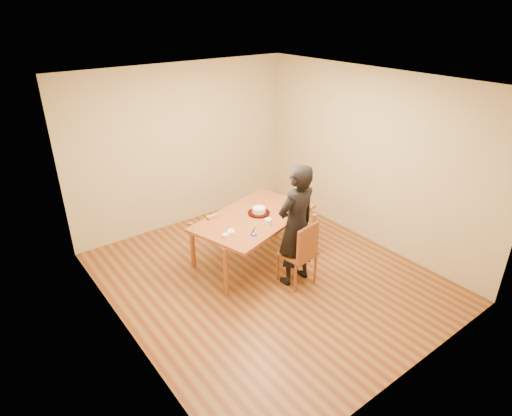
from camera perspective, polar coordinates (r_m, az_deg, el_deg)
room_shell at (r=5.75m, az=-0.51°, el=3.54°), size 4.00×4.50×2.70m
dining_table at (r=6.15m, az=-0.28°, el=-1.26°), size 1.98×1.49×0.04m
dining_chair at (r=5.86m, az=5.50°, el=-6.05°), size 0.49×0.49×0.04m
cake_plate at (r=6.20m, az=0.38°, el=-0.66°), size 0.32×0.32×0.02m
cake at (r=6.18m, az=0.38°, el=-0.30°), size 0.19×0.19×0.06m
frosting_dome at (r=6.16m, az=0.39°, el=0.06°), size 0.19×0.19×0.03m
frosting_tub at (r=5.89m, az=1.65°, el=-1.87°), size 0.10×0.10×0.09m
frosting_lid at (r=5.66m, az=-0.30°, el=-3.56°), size 0.09×0.09×0.01m
frosting_dollop at (r=5.65m, az=-0.30°, el=-3.45°), size 0.04×0.04×0.02m
ramekin_green at (r=5.67m, az=-3.38°, el=-3.30°), size 0.09×0.09×0.04m
ramekin_yellow at (r=5.70m, az=-3.36°, el=-3.15°), size 0.09×0.09×0.04m
ramekin_multi at (r=5.62m, az=-4.10°, el=-3.67°), size 0.09×0.09×0.04m
candy_box_pink at (r=6.11m, az=-5.89°, el=-1.27°), size 0.13×0.06×0.02m
candy_box_green at (r=6.10m, az=-5.95°, el=-1.10°), size 0.14×0.07×0.02m
spatula at (r=5.72m, az=-0.45°, el=-3.18°), size 0.13×0.11×0.01m
person at (r=5.68m, az=5.37°, el=-2.36°), size 0.65×0.44×1.72m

